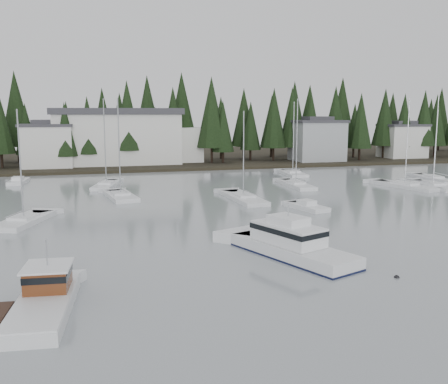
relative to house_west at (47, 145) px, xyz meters
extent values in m
plane|color=gray|center=(18.00, -79.00, -4.65)|extent=(260.00, 260.00, 0.00)
cube|color=black|center=(18.00, 18.00, -4.65)|extent=(240.00, 54.00, 1.00)
cube|color=silver|center=(0.00, 0.00, -0.40)|extent=(9.00, 7.00, 7.50)
cube|color=#38383D|center=(0.00, 0.00, 3.60)|extent=(9.54, 7.42, 0.50)
cube|color=#38383D|center=(0.00, 0.00, 4.20)|extent=(4.95, 3.85, 0.80)
cube|color=#999EA0|center=(54.00, -1.00, -0.15)|extent=(10.00, 8.00, 8.00)
cube|color=#38383D|center=(54.00, -1.00, 4.10)|extent=(10.60, 8.48, 0.50)
cube|color=#38383D|center=(54.00, -1.00, 4.70)|extent=(5.50, 4.40, 0.80)
cube|color=silver|center=(76.00, 1.00, -0.65)|extent=(9.00, 7.00, 7.00)
cube|color=#38383D|center=(76.00, 1.00, 3.10)|extent=(9.54, 7.42, 0.50)
cube|color=#38383D|center=(76.00, 1.00, 3.70)|extent=(4.95, 3.85, 0.80)
cube|color=silver|center=(13.00, 3.00, 0.85)|extent=(24.00, 10.00, 10.00)
cube|color=#38383D|center=(13.00, 3.00, 6.15)|extent=(25.00, 11.00, 1.20)
cube|color=silver|center=(25.00, 5.00, -0.65)|extent=(10.00, 8.00, 7.00)
cube|color=white|center=(5.11, -71.09, -4.56)|extent=(3.58, 8.60, 1.21)
cube|color=white|center=(5.11, -71.09, -3.91)|extent=(3.51, 8.43, 0.11)
cube|color=#4E220F|center=(5.27, -69.42, -3.26)|extent=(2.52, 2.72, 1.30)
cube|color=white|center=(5.27, -69.42, -2.56)|extent=(2.83, 3.08, 0.11)
cube|color=black|center=(5.27, -69.42, -3.00)|extent=(2.58, 2.77, 0.37)
cylinder|color=#A5A8AD|center=(5.27, -69.42, -1.77)|extent=(0.08, 0.08, 1.49)
cube|color=white|center=(22.00, -64.64, -4.51)|extent=(6.99, 11.16, 1.55)
cube|color=black|center=(22.00, -64.64, -4.63)|extent=(7.04, 11.22, 0.21)
cube|color=white|center=(21.80, -64.15, -3.00)|extent=(4.56, 6.16, 1.41)
cube|color=black|center=(21.80, -64.15, -2.66)|extent=(4.64, 6.24, 0.39)
cube|color=white|center=(21.80, -64.15, -1.98)|extent=(2.86, 3.31, 0.63)
cylinder|color=#A5A8AD|center=(21.80, -64.15, -1.20)|extent=(0.10, 0.10, 1.07)
cube|color=white|center=(41.10, -18.92, -4.68)|extent=(3.61, 8.80, 1.05)
cube|color=white|center=(41.10, -18.92, -4.03)|extent=(2.27, 3.08, 0.30)
cylinder|color=#A5A8AD|center=(41.10, -18.92, 1.78)|extent=(0.14, 0.14, 11.87)
cube|color=white|center=(50.94, -36.51, -4.68)|extent=(5.24, 10.86, 1.05)
cube|color=white|center=(50.94, -36.51, -4.03)|extent=(2.75, 3.94, 0.30)
cylinder|color=#A5A8AD|center=(50.94, -36.51, 1.83)|extent=(0.14, 0.14, 11.96)
cube|color=white|center=(59.94, -30.96, -4.68)|extent=(3.86, 10.69, 1.05)
cube|color=white|center=(59.94, -30.96, -4.03)|extent=(2.19, 3.75, 0.30)
cylinder|color=#A5A8AD|center=(59.94, -30.96, 2.01)|extent=(0.14, 0.14, 12.32)
cube|color=white|center=(1.34, -47.45, -4.68)|extent=(5.57, 8.64, 1.05)
cube|color=white|center=(1.34, -47.45, -4.03)|extent=(2.86, 3.30, 0.30)
cylinder|color=#A5A8AD|center=(1.34, -47.45, 1.04)|extent=(0.14, 0.14, 10.39)
cube|color=white|center=(36.35, -31.47, -4.68)|extent=(2.74, 9.69, 1.05)
cube|color=white|center=(36.35, -31.47, -4.03)|extent=(1.86, 3.31, 0.30)
cylinder|color=#A5A8AD|center=(36.35, -31.47, 1.84)|extent=(0.14, 0.14, 11.99)
cube|color=white|center=(9.80, -24.83, -4.68)|extent=(4.74, 9.37, 1.05)
cube|color=white|center=(9.80, -24.83, -4.03)|extent=(2.52, 3.42, 0.30)
cylinder|color=#A5A8AD|center=(9.80, -24.83, 1.85)|extent=(0.14, 0.14, 12.02)
cube|color=white|center=(25.65, -40.36, -4.68)|extent=(3.44, 10.62, 1.05)
cube|color=white|center=(25.65, -40.36, -4.03)|extent=(2.21, 3.67, 0.30)
cylinder|color=#A5A8AD|center=(25.65, -40.36, 0.97)|extent=(0.14, 0.14, 10.25)
cube|color=white|center=(11.22, -35.16, -4.68)|extent=(4.19, 8.62, 1.05)
cube|color=white|center=(11.22, -35.16, -4.03)|extent=(2.47, 3.10, 0.30)
cylinder|color=#A5A8AD|center=(11.22, -35.16, 1.76)|extent=(0.14, 0.14, 11.83)
cube|color=white|center=(54.83, -37.55, -4.68)|extent=(3.51, 10.03, 1.05)
cube|color=white|center=(54.83, -37.55, -4.03)|extent=(2.26, 3.47, 0.30)
cylinder|color=#A5A8AD|center=(54.83, -37.55, 1.05)|extent=(0.14, 0.14, 10.40)
cube|color=white|center=(30.67, -47.87, -4.60)|extent=(3.62, 5.88, 0.90)
cube|color=white|center=(30.67, -47.87, -3.90)|extent=(1.92, 2.10, 0.55)
cube|color=white|center=(-2.98, -17.95, -4.60)|extent=(2.70, 5.64, 0.90)
cube|color=white|center=(-2.98, -17.95, -3.90)|extent=(1.65, 1.88, 0.55)
sphere|color=black|center=(26.67, -70.81, -4.65)|extent=(0.36, 0.36, 0.36)
camera|label=1|loc=(7.90, -97.84, 5.91)|focal=40.00mm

